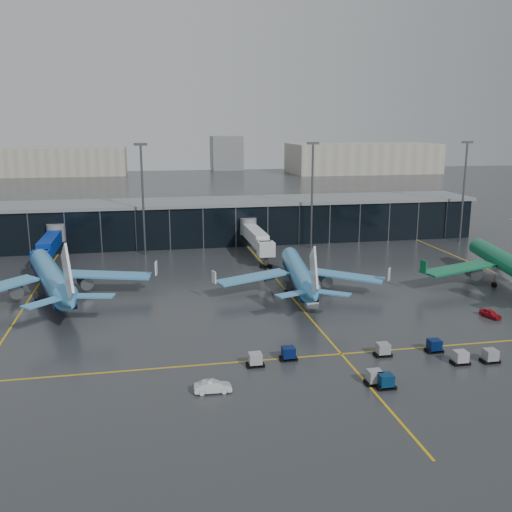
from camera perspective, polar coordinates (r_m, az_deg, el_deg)
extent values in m
plane|color=#282B2D|center=(88.13, -0.95, -6.54)|extent=(600.00, 600.00, 0.00)
cube|color=black|center=(146.56, -5.23, 3.34)|extent=(140.00, 16.00, 10.00)
cube|color=slate|center=(145.77, -5.28, 5.39)|extent=(142.00, 17.00, 0.80)
cylinder|color=#595B60|center=(138.96, -19.37, 2.20)|extent=(4.00, 4.00, 4.00)
cube|color=navy|center=(126.01, -20.18, 0.72)|extent=(3.00, 24.00, 3.00)
cylinder|color=#595B60|center=(119.48, -20.61, -1.49)|extent=(1.00, 1.00, 2.60)
cylinder|color=#595B60|center=(139.60, -0.78, 2.99)|extent=(4.00, 4.00, 4.00)
cube|color=silver|center=(126.72, 0.31, 1.59)|extent=(3.00, 24.00, 3.00)
cylinder|color=#595B60|center=(120.22, 1.01, -0.55)|extent=(1.00, 1.00, 2.60)
cylinder|color=#595B60|center=(132.87, -11.23, 5.42)|extent=(0.50, 0.50, 25.00)
cube|color=#595B60|center=(131.84, -11.48, 10.89)|extent=(3.00, 0.40, 0.60)
cylinder|color=#595B60|center=(138.61, 5.62, 5.91)|extent=(0.50, 0.50, 25.00)
cube|color=#595B60|center=(137.63, 5.74, 11.16)|extent=(3.00, 0.40, 0.60)
cylinder|color=#595B60|center=(154.83, 20.03, 5.93)|extent=(0.50, 0.50, 25.00)
cube|color=#595B60|center=(153.95, 20.40, 10.62)|extent=(3.00, 0.40, 0.60)
cube|color=#B2AD99|center=(367.86, 10.56, 9.61)|extent=(90.00, 42.00, 18.00)
cube|color=#B2AD99|center=(365.26, -18.43, 8.99)|extent=(70.00, 38.00, 16.00)
cube|color=#B2AD99|center=(386.09, -2.98, 10.25)|extent=(20.00, 20.00, 22.00)
cube|color=gold|center=(107.93, -21.60, -3.78)|extent=(0.30, 120.00, 0.02)
cube|color=gold|center=(108.75, 2.39, -2.73)|extent=(0.30, 120.00, 0.02)
cube|color=gold|center=(126.72, 22.60, -1.46)|extent=(0.30, 120.00, 0.02)
cube|color=gold|center=(77.00, 8.51, -9.66)|extent=(220.00, 0.30, 0.02)
cube|color=black|center=(77.39, 12.55, -9.58)|extent=(2.20, 1.50, 0.36)
cube|color=gray|center=(77.10, 12.58, -9.05)|extent=(1.60, 1.50, 1.50)
cube|color=black|center=(80.37, 17.36, -9.01)|extent=(2.20, 1.50, 0.36)
cube|color=#051440|center=(80.09, 17.40, -8.49)|extent=(1.60, 1.50, 1.50)
cube|color=black|center=(77.61, 19.73, -9.99)|extent=(2.20, 1.50, 0.36)
cube|color=#919499|center=(77.32, 19.77, -9.46)|extent=(1.60, 1.50, 1.50)
cube|color=black|center=(79.48, 22.34, -9.66)|extent=(2.20, 1.50, 0.36)
cube|color=gray|center=(79.20, 22.39, -9.15)|extent=(1.60, 1.50, 1.50)
cube|color=black|center=(74.51, 3.25, -10.18)|extent=(2.20, 1.50, 0.36)
cube|color=#051243|center=(74.21, 3.26, -9.63)|extent=(1.60, 1.50, 1.50)
cube|color=black|center=(69.34, 11.75, -12.29)|extent=(2.20, 1.50, 0.36)
cube|color=gray|center=(69.02, 11.78, -11.71)|extent=(1.60, 1.50, 1.50)
cube|color=black|center=(72.59, -0.08, -10.81)|extent=(2.20, 1.50, 0.36)
cube|color=#919599|center=(72.28, -0.08, -10.25)|extent=(1.60, 1.50, 1.50)
cube|color=black|center=(68.66, 12.81, -12.61)|extent=(2.20, 1.50, 0.36)
cube|color=#052447|center=(68.34, 12.85, -12.03)|extent=(1.60, 1.50, 1.50)
cube|color=silver|center=(97.87, 5.29, -4.34)|extent=(2.74, 3.54, 0.80)
cube|color=silver|center=(97.32, 5.32, -3.27)|extent=(2.08, 3.08, 2.29)
imported|color=#A30C18|center=(96.91, 22.39, -5.34)|extent=(2.41, 3.87, 1.23)
imported|color=silver|center=(66.00, -4.34, -12.90)|extent=(4.28, 1.60, 1.40)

